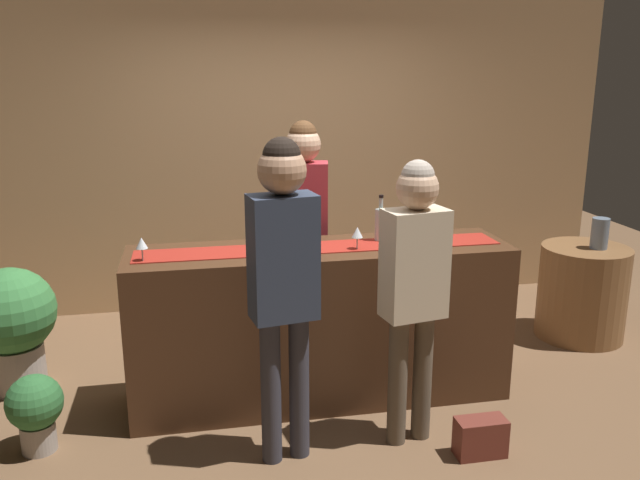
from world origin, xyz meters
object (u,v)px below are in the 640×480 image
Objects in this scene: wine_bottle_green at (288,228)px; customer_sipping at (414,275)px; vase_on_side_table at (600,233)px; potted_plant_tall at (12,321)px; wine_glass_mid_counter at (142,244)px; round_side_table at (582,292)px; potted_plant_small at (35,408)px; wine_bottle_clear at (381,224)px; handbag at (480,437)px; wine_glass_near_customer at (357,233)px; wine_glass_far_end at (425,223)px; customer_browsing at (283,267)px; bartender at (304,215)px.

wine_bottle_green is 0.92m from customer_sipping.
vase_on_side_table reaches higher than potted_plant_tall.
potted_plant_tall is (-0.91, 0.59, -0.63)m from wine_glass_mid_counter.
round_side_table is (1.83, 1.18, -0.63)m from customer_sipping.
wine_bottle_green is 0.19× the size of customer_sipping.
potted_plant_small is at bearing -70.70° from potted_plant_tall.
potted_plant_tall is at bearing 144.71° from customer_sipping.
customer_sipping is at bearing -19.53° from wine_glass_mid_counter.
handbag is (0.33, -0.94, -1.02)m from wine_bottle_clear.
wine_glass_near_customer is 0.09× the size of customer_sipping.
wine_glass_far_end is at bearing -2.52° from wine_bottle_clear.
vase_on_side_table is (2.62, 1.18, -0.25)m from customer_browsing.
wine_glass_mid_counter is 1.00× the size of wine_glass_far_end.
vase_on_side_table is 0.53× the size of potted_plant_small.
wine_glass_mid_counter is at bearing -168.20° from wine_bottle_green.
handbag is (1.06, -0.20, -1.00)m from customer_browsing.
customer_browsing is 2.39× the size of round_side_table.
round_side_table is 2.08m from handbag.
vase_on_side_table is 4.11m from potted_plant_small.
wine_glass_near_customer is 0.51× the size of handbag.
handbag is at bearing -45.44° from customer_sipping.
wine_glass_near_customer is 1.00× the size of wine_glass_far_end.
wine_bottle_green is 0.76m from customer_browsing.
wine_glass_near_customer is 0.17× the size of potted_plant_tall.
wine_glass_near_customer is (-0.20, -0.17, -0.01)m from wine_bottle_clear.
wine_bottle_clear is 1.00× the size of wine_bottle_green.
bartender is (-0.22, 0.67, -0.03)m from wine_glass_near_customer.
customer_browsing is (-0.32, -1.23, 0.02)m from bartender.
vase_on_side_table is at bearing 11.93° from potted_plant_small.
customer_sipping is at bearing 119.92° from bartender.
wine_bottle_green is 2.54m from vase_on_side_table.
wine_glass_near_customer is 1.00× the size of wine_glass_mid_counter.
bartender is 1.26m from customer_sipping.
wine_bottle_clear is 0.36× the size of potted_plant_tall.
customer_sipping is at bearing -90.97° from wine_bottle_clear.
wine_glass_far_end is 0.08× the size of bartender.
potted_plant_small is at bearing -167.22° from round_side_table.
potted_plant_small is (-2.39, -0.39, -0.85)m from wine_glass_far_end.
vase_on_side_table reaches higher than potted_plant_small.
wine_bottle_clear is 2.10× the size of wine_glass_far_end.
bartender is 7.30× the size of vase_on_side_table.
wine_glass_mid_counter is 0.32× the size of potted_plant_small.
wine_bottle_clear is at bearing 35.87° from customer_browsing.
customer_sipping reaches higher than wine_glass_mid_counter.
wine_bottle_clear is 2.30m from potted_plant_small.
customer_browsing is 2.93m from round_side_table.
wine_bottle_green reaches higher than wine_glass_far_end.
customer_sipping reaches higher than round_side_table.
handbag is at bearing -55.37° from wine_glass_near_customer.
potted_plant_small is at bearing -170.67° from wine_glass_far_end.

